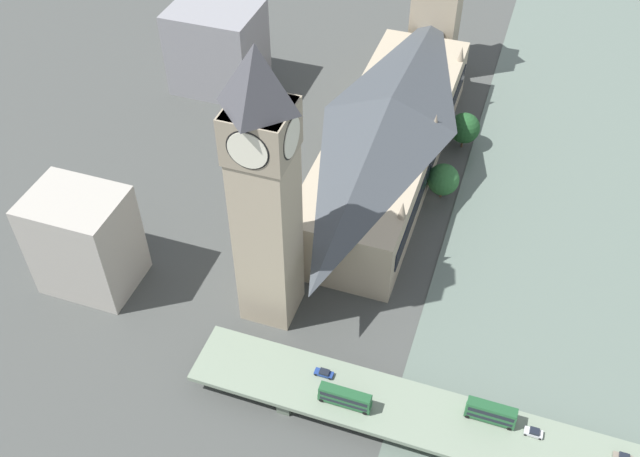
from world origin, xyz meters
The scene contains 14 objects.
ground_plane centered at (0.00, 0.00, 0.00)m, with size 600.00×600.00×0.00m, color #424442.
river_water centered at (-35.41, 0.00, 0.15)m, with size 58.81×360.00×0.30m, color slate.
parliament_hall centered at (17.36, -8.00, 13.29)m, with size 29.17×102.88×26.81m.
clock_tower centered at (30.56, 53.74, 40.58)m, with size 13.84×13.84×74.94m.
victoria_tower centered at (17.41, -71.28, 23.54)m, with size 15.68×15.68×51.08m.
road_bridge centered at (-35.41, 75.74, 4.58)m, with size 149.63×15.38×5.62m.
double_decker_bus_lead centered at (3.76, 78.58, 8.23)m, with size 11.72×2.47×4.72m.
double_decker_bus_mid centered at (-26.59, 72.23, 8.38)m, with size 10.71×2.62×5.02m.
car_northbound_mid centered at (10.41, 72.92, 6.34)m, with size 4.28×1.81×1.45m.
car_northbound_tail centered at (-35.94, 72.77, 6.36)m, with size 3.86×1.88×1.54m.
city_block_west centered at (85.57, -35.91, 14.68)m, with size 29.23×23.92×29.35m.
city_block_center centered at (78.27, 60.00, 14.08)m, with size 23.22×18.26×28.15m.
tree_embankment_near centered at (-1.33, -1.42, 6.64)m, with size 9.36×9.36×11.33m.
tree_embankment_mid centered at (-2.69, -27.38, 7.34)m, with size 9.68×9.68×12.18m.
Camera 1 is at (-18.22, 160.02, 141.21)m, focal length 40.00 mm.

